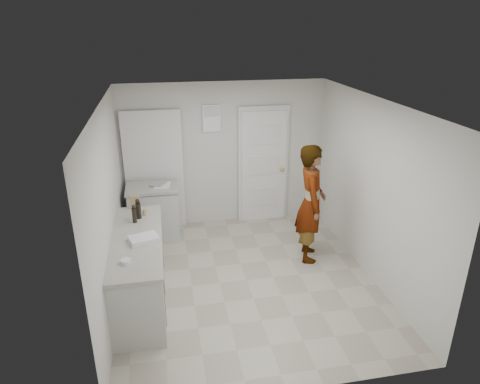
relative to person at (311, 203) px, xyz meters
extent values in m
plane|color=#9E9585|center=(-1.06, -0.46, -0.90)|extent=(4.00, 4.00, 0.00)
plane|color=beige|center=(-1.06, 1.54, 0.35)|extent=(3.50, 0.00, 3.50)
plane|color=beige|center=(-1.06, -2.46, 0.35)|extent=(3.50, 0.00, 3.50)
plane|color=beige|center=(-2.81, -0.46, 0.35)|extent=(0.00, 4.00, 4.00)
plane|color=beige|center=(0.69, -0.46, 0.35)|extent=(0.00, 4.00, 4.00)
plane|color=silver|center=(-1.06, -0.46, 1.60)|extent=(4.00, 4.00, 0.00)
cube|color=silver|center=(-0.36, 1.47, 0.10)|extent=(0.80, 0.05, 2.00)
cube|color=silver|center=(-0.36, 1.50, 0.13)|extent=(0.90, 0.04, 2.10)
sphere|color=tan|center=(-0.03, 1.42, 0.05)|extent=(0.07, 0.07, 0.07)
cube|color=white|center=(-1.26, 1.51, 1.00)|extent=(0.30, 0.02, 0.45)
cube|color=black|center=(-2.26, 1.51, 0.12)|extent=(0.90, 0.05, 2.04)
cube|color=silver|center=(-2.26, 1.48, 0.13)|extent=(0.98, 0.02, 2.10)
cube|color=silver|center=(-2.51, -0.66, -0.47)|extent=(0.60, 1.90, 0.86)
cube|color=black|center=(-2.51, -0.66, -0.86)|extent=(0.56, 1.86, 0.08)
cube|color=#AEAC9F|center=(-2.51, -0.66, 0.00)|extent=(0.64, 1.96, 0.05)
cube|color=silver|center=(-2.31, 1.09, -0.47)|extent=(0.80, 0.55, 0.86)
cube|color=black|center=(-2.31, 1.09, -0.86)|extent=(0.75, 0.54, 0.08)
cube|color=#AEAC9F|center=(-2.31, 1.09, 0.00)|extent=(0.84, 0.61, 0.05)
imported|color=silver|center=(0.00, 0.00, 0.00)|extent=(0.57, 0.74, 1.80)
cube|color=#916C48|center=(-2.54, 0.24, 0.12)|extent=(0.13, 0.08, 0.20)
cylinder|color=tan|center=(-2.41, 0.00, 0.07)|extent=(0.05, 0.05, 0.08)
cylinder|color=black|center=(-2.48, -0.09, 0.14)|extent=(0.07, 0.07, 0.22)
sphere|color=black|center=(-2.48, -0.09, 0.28)|extent=(0.06, 0.06, 0.06)
cylinder|color=black|center=(-2.54, -0.21, 0.13)|extent=(0.06, 0.06, 0.21)
sphere|color=black|center=(-2.54, -0.21, 0.26)|extent=(0.05, 0.05, 0.05)
cube|color=silver|center=(-2.41, -0.76, 0.06)|extent=(0.39, 0.33, 0.06)
cube|color=white|center=(-2.41, -0.76, 0.05)|extent=(0.34, 0.28, 0.04)
cylinder|color=silver|center=(-2.60, -1.24, 0.05)|extent=(0.12, 0.12, 0.04)
sphere|color=white|center=(-2.62, -1.25, 0.05)|extent=(0.04, 0.04, 0.04)
sphere|color=white|center=(-2.58, -1.23, 0.05)|extent=(0.04, 0.04, 0.04)
cube|color=white|center=(-2.15, 1.10, 0.03)|extent=(0.28, 0.34, 0.01)
camera|label=1|loc=(-2.13, -5.50, 2.54)|focal=32.00mm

